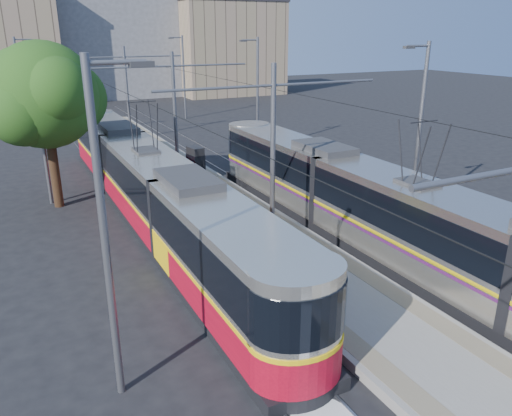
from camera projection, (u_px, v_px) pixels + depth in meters
ground at (410, 351)px, 13.83m from camera, size 160.00×160.00×0.00m
platform at (195, 186)px, 28.07m from camera, size 4.00×50.00×0.30m
tactile_strip_left at (170, 187)px, 27.40m from camera, size 0.70×50.00×0.01m
tactile_strip_right at (219, 180)px, 28.63m from camera, size 0.70×50.00×0.01m
rails at (195, 188)px, 28.11m from camera, size 8.71×70.00×0.03m
tram_left at (149, 185)px, 22.85m from camera, size 2.43×27.99×5.50m
tram_right at (413, 222)px, 18.06m from camera, size 2.43×28.98×5.50m
catenary at (212, 115)px, 24.21m from camera, size 9.20×70.00×7.00m
street_lamps at (169, 105)px, 30.08m from camera, size 15.18×38.22×8.00m
shelter at (196, 167)px, 26.83m from camera, size 0.77×1.10×2.27m
tree at (51, 96)px, 23.81m from camera, size 5.53×5.12×8.04m
building_centre at (114, 35)px, 67.51m from camera, size 18.36×14.28×15.84m
building_right at (226, 47)px, 68.99m from camera, size 14.28×10.20×12.52m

